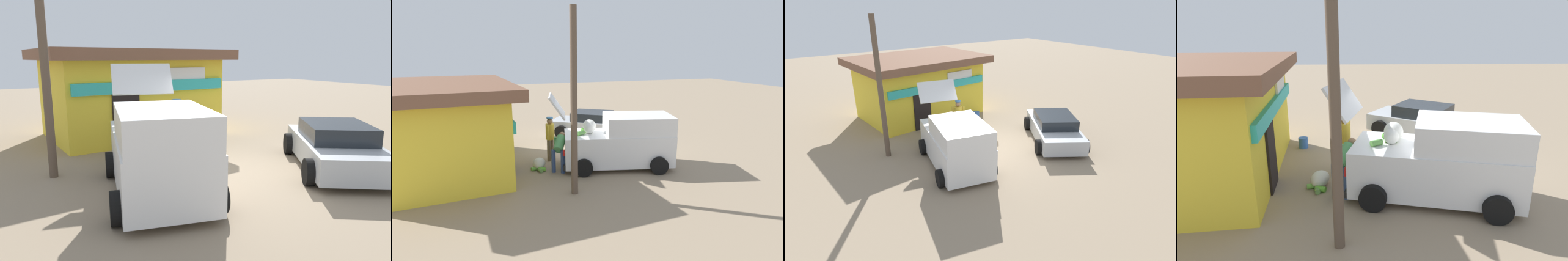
% 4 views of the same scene
% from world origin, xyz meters
% --- Properties ---
extents(ground_plane, '(60.00, 60.00, 0.00)m').
position_xyz_m(ground_plane, '(0.00, 0.00, 0.00)').
color(ground_plane, gray).
extents(storefront_bar, '(6.88, 5.19, 3.14)m').
position_xyz_m(storefront_bar, '(-1.09, 5.48, 1.63)').
color(storefront_bar, yellow).
rests_on(storefront_bar, ground_plane).
extents(delivery_van, '(2.78, 4.66, 2.71)m').
position_xyz_m(delivery_van, '(-2.58, -0.64, 0.96)').
color(delivery_van, white).
rests_on(delivery_van, ground_plane).
extents(parked_sedan, '(3.65, 4.27, 1.21)m').
position_xyz_m(parked_sedan, '(2.19, -1.12, 0.58)').
color(parked_sedan, '#B2B7BC').
rests_on(parked_sedan, ground_plane).
extents(vendor_standing, '(0.50, 0.47, 1.71)m').
position_xyz_m(vendor_standing, '(-1.02, 1.71, 0.98)').
color(vendor_standing, '#726047').
rests_on(vendor_standing, ground_plane).
extents(customer_bending, '(0.77, 0.71, 1.34)m').
position_xyz_m(customer_bending, '(-2.34, 1.64, 0.84)').
color(customer_bending, navy).
rests_on(customer_bending, ground_plane).
extents(unloaded_banana_pile, '(0.87, 0.64, 0.39)m').
position_xyz_m(unloaded_banana_pile, '(-1.92, 2.32, 0.18)').
color(unloaded_banana_pile, silver).
rests_on(unloaded_banana_pile, ground_plane).
extents(paint_bucket, '(0.32, 0.32, 0.36)m').
position_xyz_m(paint_bucket, '(1.01, 3.22, 0.18)').
color(paint_bucket, blue).
rests_on(paint_bucket, ground_plane).
extents(utility_pole, '(0.20, 0.20, 5.40)m').
position_xyz_m(utility_pole, '(-4.38, 1.67, 2.70)').
color(utility_pole, brown).
rests_on(utility_pole, ground_plane).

